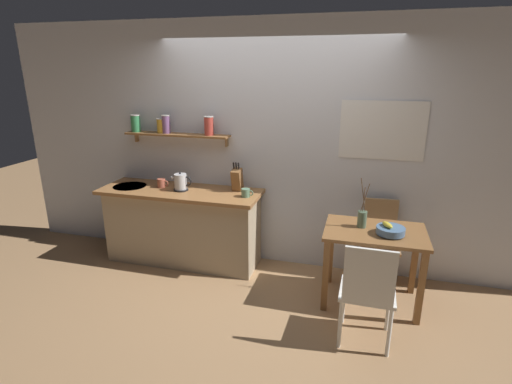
{
  "coord_description": "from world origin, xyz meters",
  "views": [
    {
      "loc": [
        0.94,
        -3.54,
        2.2
      ],
      "look_at": [
        -0.1,
        0.25,
        0.95
      ],
      "focal_mm": 27.6,
      "sensor_mm": 36.0,
      "label": 1
    }
  ],
  "objects_px": {
    "dining_chair_near": "(368,289)",
    "coffee_mug_by_sink": "(162,183)",
    "electric_kettle": "(181,182)",
    "dining_table": "(374,244)",
    "fruit_bowl": "(390,230)",
    "dining_chair_far": "(379,238)",
    "twig_vase": "(362,218)",
    "knife_block": "(237,179)",
    "coffee_mug_spare": "(246,193)"
  },
  "relations": [
    {
      "from": "dining_table",
      "to": "dining_chair_far",
      "type": "bearing_deg",
      "value": 80.29
    },
    {
      "from": "twig_vase",
      "to": "coffee_mug_spare",
      "type": "bearing_deg",
      "value": 171.05
    },
    {
      "from": "dining_table",
      "to": "dining_chair_near",
      "type": "xyz_separation_m",
      "value": [
        -0.05,
        -0.68,
        -0.09
      ]
    },
    {
      "from": "dining_table",
      "to": "dining_chair_near",
      "type": "relative_size",
      "value": 1.01
    },
    {
      "from": "coffee_mug_by_sink",
      "to": "electric_kettle",
      "type": "bearing_deg",
      "value": -10.15
    },
    {
      "from": "dining_table",
      "to": "dining_chair_far",
      "type": "distance_m",
      "value": 0.42
    },
    {
      "from": "twig_vase",
      "to": "coffee_mug_spare",
      "type": "height_order",
      "value": "twig_vase"
    },
    {
      "from": "twig_vase",
      "to": "dining_chair_far",
      "type": "bearing_deg",
      "value": 60.59
    },
    {
      "from": "twig_vase",
      "to": "electric_kettle",
      "type": "relative_size",
      "value": 2.0
    },
    {
      "from": "dining_table",
      "to": "coffee_mug_by_sink",
      "type": "relative_size",
      "value": 6.99
    },
    {
      "from": "dining_chair_far",
      "to": "electric_kettle",
      "type": "bearing_deg",
      "value": -176.55
    },
    {
      "from": "dining_table",
      "to": "fruit_bowl",
      "type": "relative_size",
      "value": 3.63
    },
    {
      "from": "electric_kettle",
      "to": "coffee_mug_spare",
      "type": "relative_size",
      "value": 1.84
    },
    {
      "from": "electric_kettle",
      "to": "dining_table",
      "type": "bearing_deg",
      "value": -7.28
    },
    {
      "from": "dining_chair_far",
      "to": "coffee_mug_spare",
      "type": "height_order",
      "value": "coffee_mug_spare"
    },
    {
      "from": "dining_table",
      "to": "coffee_mug_by_sink",
      "type": "xyz_separation_m",
      "value": [
        -2.36,
        0.32,
        0.32
      ]
    },
    {
      "from": "dining_chair_near",
      "to": "fruit_bowl",
      "type": "xyz_separation_m",
      "value": [
        0.17,
        0.61,
        0.28
      ]
    },
    {
      "from": "coffee_mug_spare",
      "to": "dining_chair_far",
      "type": "bearing_deg",
      "value": 6.4
    },
    {
      "from": "coffee_mug_by_sink",
      "to": "dining_chair_near",
      "type": "bearing_deg",
      "value": -23.27
    },
    {
      "from": "fruit_bowl",
      "to": "twig_vase",
      "type": "bearing_deg",
      "value": 154.22
    },
    {
      "from": "dining_table",
      "to": "coffee_mug_spare",
      "type": "relative_size",
      "value": 7.09
    },
    {
      "from": "knife_block",
      "to": "dining_chair_far",
      "type": "bearing_deg",
      "value": -1.04
    },
    {
      "from": "dining_table",
      "to": "knife_block",
      "type": "bearing_deg",
      "value": 164.01
    },
    {
      "from": "dining_chair_near",
      "to": "electric_kettle",
      "type": "xyz_separation_m",
      "value": [
        -2.05,
        0.95,
        0.46
      ]
    },
    {
      "from": "fruit_bowl",
      "to": "twig_vase",
      "type": "xyz_separation_m",
      "value": [
        -0.25,
        0.12,
        0.04
      ]
    },
    {
      "from": "coffee_mug_by_sink",
      "to": "knife_block",
      "type": "bearing_deg",
      "value": 7.29
    },
    {
      "from": "electric_kettle",
      "to": "knife_block",
      "type": "height_order",
      "value": "knife_block"
    },
    {
      "from": "dining_chair_near",
      "to": "coffee_mug_spare",
      "type": "distance_m",
      "value": 1.63
    },
    {
      "from": "dining_table",
      "to": "dining_chair_near",
      "type": "distance_m",
      "value": 0.69
    },
    {
      "from": "dining_table",
      "to": "knife_block",
      "type": "relative_size",
      "value": 2.8
    },
    {
      "from": "dining_table",
      "to": "knife_block",
      "type": "xyz_separation_m",
      "value": [
        -1.49,
        0.43,
        0.41
      ]
    },
    {
      "from": "electric_kettle",
      "to": "knife_block",
      "type": "xyz_separation_m",
      "value": [
        0.61,
        0.16,
        0.04
      ]
    },
    {
      "from": "dining_chair_near",
      "to": "coffee_mug_by_sink",
      "type": "relative_size",
      "value": 6.95
    },
    {
      "from": "dining_chair_far",
      "to": "dining_chair_near",
      "type": "bearing_deg",
      "value": -96.08
    },
    {
      "from": "dining_chair_far",
      "to": "fruit_bowl",
      "type": "relative_size",
      "value": 3.53
    },
    {
      "from": "coffee_mug_spare",
      "to": "coffee_mug_by_sink",
      "type": "bearing_deg",
      "value": 175.89
    },
    {
      "from": "fruit_bowl",
      "to": "twig_vase",
      "type": "relative_size",
      "value": 0.53
    },
    {
      "from": "fruit_bowl",
      "to": "electric_kettle",
      "type": "height_order",
      "value": "electric_kettle"
    },
    {
      "from": "knife_block",
      "to": "electric_kettle",
      "type": "bearing_deg",
      "value": -165.34
    },
    {
      "from": "dining_chair_far",
      "to": "coffee_mug_by_sink",
      "type": "xyz_separation_m",
      "value": [
        -2.43,
        -0.08,
        0.43
      ]
    },
    {
      "from": "twig_vase",
      "to": "coffee_mug_by_sink",
      "type": "xyz_separation_m",
      "value": [
        -2.23,
        0.26,
        0.1
      ]
    },
    {
      "from": "dining_table",
      "to": "dining_chair_far",
      "type": "xyz_separation_m",
      "value": [
        0.07,
        0.4,
        -0.11
      ]
    },
    {
      "from": "dining_chair_near",
      "to": "dining_table",
      "type": "bearing_deg",
      "value": 86.07
    },
    {
      "from": "fruit_bowl",
      "to": "electric_kettle",
      "type": "relative_size",
      "value": 1.06
    },
    {
      "from": "fruit_bowl",
      "to": "knife_block",
      "type": "height_order",
      "value": "knife_block"
    },
    {
      "from": "electric_kettle",
      "to": "dining_chair_far",
      "type": "bearing_deg",
      "value": 3.45
    },
    {
      "from": "electric_kettle",
      "to": "coffee_mug_by_sink",
      "type": "bearing_deg",
      "value": 169.85
    },
    {
      "from": "twig_vase",
      "to": "coffee_mug_spare",
      "type": "distance_m",
      "value": 1.22
    },
    {
      "from": "dining_chair_near",
      "to": "fruit_bowl",
      "type": "bearing_deg",
      "value": 74.31
    },
    {
      "from": "electric_kettle",
      "to": "coffee_mug_by_sink",
      "type": "distance_m",
      "value": 0.27
    }
  ]
}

